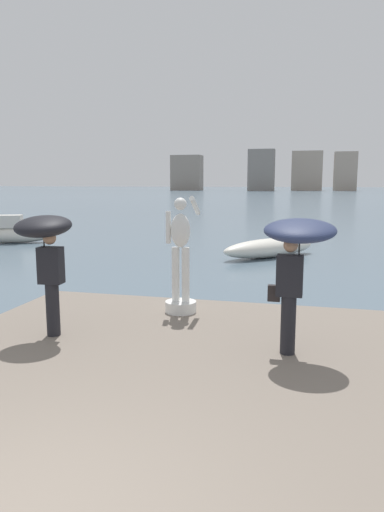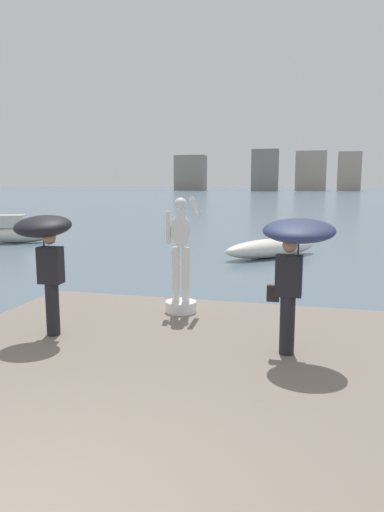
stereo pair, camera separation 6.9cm
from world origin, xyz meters
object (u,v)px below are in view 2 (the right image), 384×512
onlooker_left (45,242)px  onlooker_right (296,248)px  boat_far (14,232)px  statue_white_figure (181,266)px  boat_mid (272,248)px

onlooker_left → onlooker_right: size_ratio=0.99×
boat_far → onlooker_left: bearing=-53.4°
statue_white_figure → boat_mid: bearing=84.5°
onlooker_left → onlooker_right: bearing=1.1°
onlooker_right → boat_far: onlooker_right is taller
onlooker_right → boat_far: (-13.62, 12.92, -1.48)m
boat_mid → boat_far: boat_far is taller
onlooker_left → boat_far: bearing=126.6°
onlooker_right → boat_mid: onlooker_right is taller
onlooker_right → boat_far: 18.84m
boat_mid → statue_white_figure: bearing=-95.5°
onlooker_right → boat_mid: bearing=96.3°
onlooker_left → boat_mid: 12.04m
boat_mid → onlooker_right: bearing=-83.7°
boat_mid → boat_far: 12.42m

